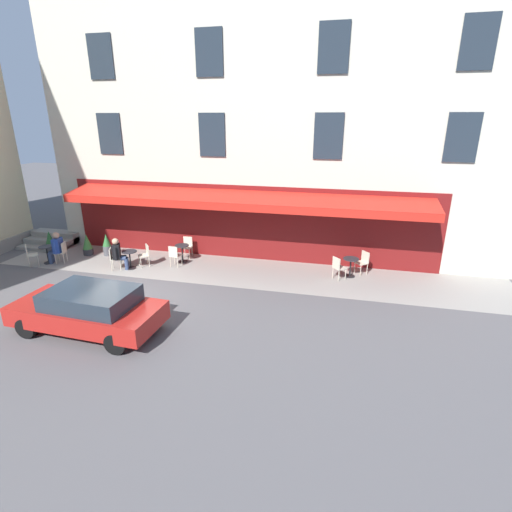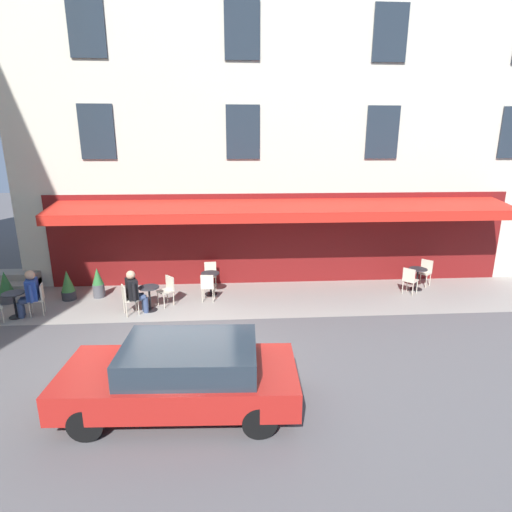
{
  "view_description": "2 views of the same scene",
  "coord_description": "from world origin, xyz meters",
  "px_view_note": "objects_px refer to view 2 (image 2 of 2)",
  "views": [
    {
      "loc": [
        -7.26,
        10.66,
        5.89
      ],
      "look_at": [
        -4.0,
        -2.91,
        0.88
      ],
      "focal_mm": 27.27,
      "sensor_mm": 36.0,
      "label": 1
    },
    {
      "loc": [
        -1.18,
        8.71,
        4.78
      ],
      "look_at": [
        -1.98,
        -3.19,
        1.48
      ],
      "focal_mm": 28.1,
      "sensor_mm": 36.0,
      "label": 2
    }
  ],
  "objects_px": {
    "cafe_table_near_entrance": "(417,276)",
    "potted_plant_entrance_right": "(98,283)",
    "cafe_chair_cream_near_door": "(425,270)",
    "potted_plant_entrance_left": "(6,287)",
    "cafe_chair_cream_under_awning": "(39,297)",
    "seated_patron_in_blue": "(30,292)",
    "cafe_chair_cream_corner_right": "(167,288)",
    "cafe_chair_cream_kerbside": "(210,273)",
    "cafe_table_mid_terrace": "(149,295)",
    "cafe_chair_cream_back_row": "(128,297)",
    "cafe_table_streetside": "(14,301)",
    "cafe_table_far_end": "(211,280)",
    "seated_companion_in_black": "(135,291)",
    "parked_car_red": "(183,374)",
    "cafe_chair_cream_facing_street": "(208,285)",
    "potted_plant_by_steps": "(68,285)",
    "cafe_chair_cream_by_window": "(410,279)"
  },
  "relations": [
    {
      "from": "cafe_chair_cream_kerbside",
      "to": "parked_car_red",
      "type": "distance_m",
      "value": 6.61
    },
    {
      "from": "cafe_chair_cream_under_awning",
      "to": "parked_car_red",
      "type": "xyz_separation_m",
      "value": [
        -4.66,
        4.66,
        0.16
      ]
    },
    {
      "from": "cafe_chair_cream_back_row",
      "to": "potted_plant_entrance_right",
      "type": "bearing_deg",
      "value": -49.11
    },
    {
      "from": "seated_patron_in_blue",
      "to": "potted_plant_entrance_left",
      "type": "xyz_separation_m",
      "value": [
        1.24,
        -1.07,
        -0.21
      ]
    },
    {
      "from": "potted_plant_entrance_left",
      "to": "cafe_chair_cream_back_row",
      "type": "bearing_deg",
      "value": 163.25
    },
    {
      "from": "cafe_table_near_entrance",
      "to": "seated_companion_in_black",
      "type": "height_order",
      "value": "seated_companion_in_black"
    },
    {
      "from": "cafe_table_far_end",
      "to": "cafe_chair_cream_facing_street",
      "type": "xyz_separation_m",
      "value": [
        0.06,
        0.63,
        0.06
      ]
    },
    {
      "from": "cafe_table_near_entrance",
      "to": "cafe_table_streetside",
      "type": "relative_size",
      "value": 1.0
    },
    {
      "from": "cafe_chair_cream_kerbside",
      "to": "potted_plant_entrance_left",
      "type": "xyz_separation_m",
      "value": [
        6.32,
        0.93,
        -0.04
      ]
    },
    {
      "from": "cafe_chair_cream_corner_right",
      "to": "parked_car_red",
      "type": "relative_size",
      "value": 0.21
    },
    {
      "from": "cafe_chair_cream_facing_street",
      "to": "seated_patron_in_blue",
      "type": "height_order",
      "value": "seated_patron_in_blue"
    },
    {
      "from": "cafe_table_near_entrance",
      "to": "potted_plant_entrance_right",
      "type": "xyz_separation_m",
      "value": [
        10.65,
        0.0,
        -0.01
      ]
    },
    {
      "from": "cafe_table_near_entrance",
      "to": "seated_patron_in_blue",
      "type": "xyz_separation_m",
      "value": [
        12.14,
        1.37,
        0.23
      ]
    },
    {
      "from": "cafe_table_far_end",
      "to": "cafe_chair_cream_facing_street",
      "type": "distance_m",
      "value": 0.63
    },
    {
      "from": "cafe_table_mid_terrace",
      "to": "cafe_chair_cream_back_row",
      "type": "bearing_deg",
      "value": 25.38
    },
    {
      "from": "cafe_table_mid_terrace",
      "to": "cafe_table_streetside",
      "type": "distance_m",
      "value": 3.76
    },
    {
      "from": "cafe_chair_cream_by_window",
      "to": "cafe_chair_cream_facing_street",
      "type": "bearing_deg",
      "value": 1.71
    },
    {
      "from": "cafe_chair_cream_near_door",
      "to": "cafe_chair_cream_back_row",
      "type": "bearing_deg",
      "value": 11.09
    },
    {
      "from": "cafe_chair_cream_corner_right",
      "to": "cafe_chair_cream_under_awning",
      "type": "bearing_deg",
      "value": 7.72
    },
    {
      "from": "cafe_table_near_entrance",
      "to": "potted_plant_by_steps",
      "type": "xyz_separation_m",
      "value": [
        11.55,
        0.15,
        -0.02
      ]
    },
    {
      "from": "cafe_chair_cream_kerbside",
      "to": "potted_plant_entrance_right",
      "type": "relative_size",
      "value": 0.93
    },
    {
      "from": "cafe_chair_cream_near_door",
      "to": "cafe_chair_cream_by_window",
      "type": "bearing_deg",
      "value": 42.0
    },
    {
      "from": "cafe_chair_cream_by_window",
      "to": "cafe_table_near_entrance",
      "type": "bearing_deg",
      "value": -137.47
    },
    {
      "from": "potted_plant_entrance_right",
      "to": "potted_plant_by_steps",
      "type": "height_order",
      "value": "potted_plant_entrance_right"
    },
    {
      "from": "potted_plant_by_steps",
      "to": "cafe_chair_cream_near_door",
      "type": "bearing_deg",
      "value": -177.31
    },
    {
      "from": "cafe_table_near_entrance",
      "to": "seated_patron_in_blue",
      "type": "distance_m",
      "value": 12.22
    },
    {
      "from": "cafe_chair_cream_near_door",
      "to": "cafe_chair_cream_kerbside",
      "type": "bearing_deg",
      "value": -1.65
    },
    {
      "from": "cafe_table_far_end",
      "to": "potted_plant_entrance_right",
      "type": "height_order",
      "value": "potted_plant_entrance_right"
    },
    {
      "from": "potted_plant_entrance_right",
      "to": "parked_car_red",
      "type": "height_order",
      "value": "parked_car_red"
    },
    {
      "from": "cafe_chair_cream_by_window",
      "to": "cafe_table_streetside",
      "type": "height_order",
      "value": "cafe_chair_cream_by_window"
    },
    {
      "from": "cafe_chair_cream_corner_right",
      "to": "cafe_chair_cream_kerbside",
      "type": "relative_size",
      "value": 1.0
    },
    {
      "from": "cafe_table_streetside",
      "to": "seated_patron_in_blue",
      "type": "xyz_separation_m",
      "value": [
        -0.4,
        -0.12,
        0.23
      ]
    },
    {
      "from": "cafe_chair_cream_kerbside",
      "to": "parked_car_red",
      "type": "height_order",
      "value": "parked_car_red"
    },
    {
      "from": "cafe_chair_cream_near_door",
      "to": "parked_car_red",
      "type": "bearing_deg",
      "value": 39.51
    },
    {
      "from": "cafe_table_streetside",
      "to": "cafe_chair_cream_kerbside",
      "type": "height_order",
      "value": "cafe_chair_cream_kerbside"
    },
    {
      "from": "cafe_chair_cream_back_row",
      "to": "cafe_chair_cream_facing_street",
      "type": "height_order",
      "value": "same"
    },
    {
      "from": "cafe_chair_cream_near_door",
      "to": "potted_plant_entrance_left",
      "type": "relative_size",
      "value": 0.88
    },
    {
      "from": "cafe_chair_cream_by_window",
      "to": "cafe_table_far_end",
      "type": "distance_m",
      "value": 6.57
    },
    {
      "from": "cafe_chair_cream_corner_right",
      "to": "cafe_chair_cream_under_awning",
      "type": "relative_size",
      "value": 1.0
    },
    {
      "from": "cafe_chair_cream_back_row",
      "to": "potted_plant_entrance_right",
      "type": "relative_size",
      "value": 0.93
    },
    {
      "from": "cafe_table_near_entrance",
      "to": "cafe_table_far_end",
      "type": "bearing_deg",
      "value": -0.03
    },
    {
      "from": "cafe_chair_cream_kerbside",
      "to": "parked_car_red",
      "type": "relative_size",
      "value": 0.21
    },
    {
      "from": "cafe_chair_cream_facing_street",
      "to": "cafe_chair_cream_back_row",
      "type": "bearing_deg",
      "value": 21.27
    },
    {
      "from": "cafe_chair_cream_near_door",
      "to": "potted_plant_by_steps",
      "type": "distance_m",
      "value": 12.04
    },
    {
      "from": "cafe_chair_cream_by_window",
      "to": "cafe_chair_cream_facing_street",
      "type": "xyz_separation_m",
      "value": [
        6.62,
        0.2,
        0.0
      ]
    },
    {
      "from": "cafe_chair_cream_near_door",
      "to": "cafe_table_mid_terrace",
      "type": "bearing_deg",
      "value": 10.14
    },
    {
      "from": "cafe_chair_cream_corner_right",
      "to": "cafe_chair_cream_kerbside",
      "type": "bearing_deg",
      "value": -130.88
    },
    {
      "from": "seated_companion_in_black",
      "to": "cafe_table_mid_terrace",
      "type": "bearing_deg",
      "value": -154.62
    },
    {
      "from": "cafe_chair_cream_corner_right",
      "to": "cafe_chair_cream_kerbside",
      "type": "distance_m",
      "value": 1.92
    },
    {
      "from": "cafe_chair_cream_under_awning",
      "to": "seated_patron_in_blue",
      "type": "distance_m",
      "value": 0.28
    }
  ]
}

